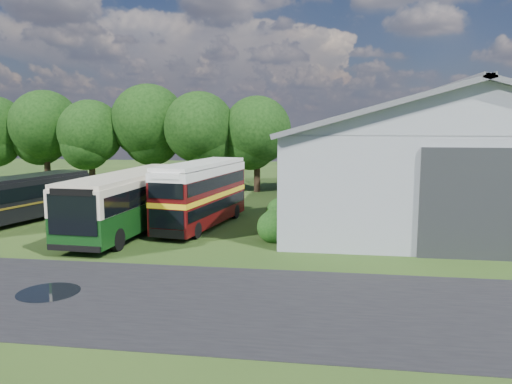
% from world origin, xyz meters
% --- Properties ---
extents(ground, '(120.00, 120.00, 0.00)m').
position_xyz_m(ground, '(0.00, 0.00, 0.00)').
color(ground, '#1A3511').
rests_on(ground, ground).
extents(asphalt_road, '(60.00, 8.00, 0.02)m').
position_xyz_m(asphalt_road, '(3.00, -3.00, 0.00)').
color(asphalt_road, black).
rests_on(asphalt_road, ground).
extents(puddle, '(2.20, 2.20, 0.01)m').
position_xyz_m(puddle, '(-1.50, -3.00, 0.00)').
color(puddle, black).
rests_on(puddle, ground).
extents(storage_shed, '(18.80, 24.80, 8.15)m').
position_xyz_m(storage_shed, '(15.00, 15.98, 4.17)').
color(storage_shed, gray).
rests_on(storage_shed, ground).
extents(tree_left_a, '(6.46, 6.46, 9.12)m').
position_xyz_m(tree_left_a, '(-18.00, 24.50, 5.87)').
color(tree_left_a, black).
rests_on(tree_left_a, ground).
extents(tree_left_b, '(5.78, 5.78, 8.16)m').
position_xyz_m(tree_left_b, '(-13.00, 23.50, 5.25)').
color(tree_left_b, black).
rests_on(tree_left_b, ground).
extents(tree_mid, '(6.80, 6.80, 9.60)m').
position_xyz_m(tree_mid, '(-8.00, 24.80, 6.18)').
color(tree_mid, black).
rests_on(tree_mid, ground).
extents(tree_right_a, '(6.26, 6.26, 8.83)m').
position_xyz_m(tree_right_a, '(-3.00, 23.80, 5.69)').
color(tree_right_a, black).
rests_on(tree_right_a, ground).
extents(tree_right_b, '(5.98, 5.98, 8.45)m').
position_xyz_m(tree_right_b, '(2.00, 24.60, 5.44)').
color(tree_right_b, black).
rests_on(tree_right_b, ground).
extents(shrub_front, '(1.70, 1.70, 1.70)m').
position_xyz_m(shrub_front, '(5.60, 6.00, 0.00)').
color(shrub_front, '#194714').
rests_on(shrub_front, ground).
extents(shrub_mid, '(1.60, 1.60, 1.60)m').
position_xyz_m(shrub_mid, '(5.60, 8.00, 0.00)').
color(shrub_mid, '#194714').
rests_on(shrub_mid, ground).
extents(shrub_back, '(1.80, 1.80, 1.80)m').
position_xyz_m(shrub_back, '(5.60, 10.00, 0.00)').
color(shrub_back, '#194714').
rests_on(shrub_back, ground).
extents(bus_green_single, '(3.43, 12.17, 3.32)m').
position_xyz_m(bus_green_single, '(-2.55, 7.35, 1.77)').
color(bus_green_single, black).
rests_on(bus_green_single, ground).
extents(bus_maroon_double, '(3.66, 9.11, 3.81)m').
position_xyz_m(bus_maroon_double, '(1.01, 9.18, 1.90)').
color(bus_maroon_double, black).
rests_on(bus_maroon_double, ground).
extents(bus_dark_single, '(4.66, 10.52, 2.83)m').
position_xyz_m(bus_dark_single, '(-10.37, 8.56, 1.50)').
color(bus_dark_single, black).
rests_on(bus_dark_single, ground).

